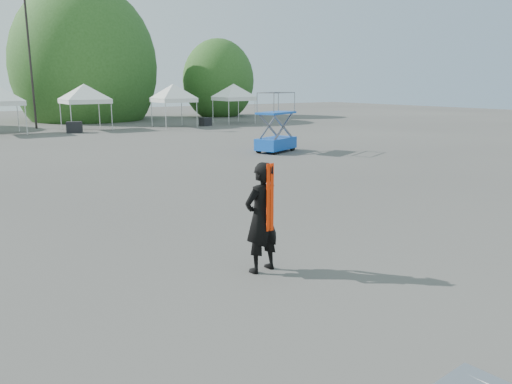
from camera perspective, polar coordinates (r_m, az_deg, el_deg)
ground at (r=10.61m, az=-5.28°, el=-6.28°), size 120.00×120.00×0.00m
light_pole_east at (r=41.60m, az=-24.46°, el=14.22°), size 0.60×0.25×9.80m
tree_mid_e at (r=49.78m, az=-18.96°, el=13.37°), size 5.12×5.12×7.79m
tree_far_e at (r=53.10m, az=-4.33°, el=12.57°), size 3.84×3.84×5.84m
tent_f at (r=39.05m, az=-19.07°, el=11.21°), size 4.36×4.36×3.88m
tent_g at (r=40.00m, az=-9.44°, el=11.71°), size 4.00×4.00×3.88m
tent_h at (r=43.27m, az=-2.58°, el=11.90°), size 3.99×3.99×3.88m
man at (r=8.96m, az=0.63°, el=-2.94°), size 0.79×0.58×2.02m
scissor_lift at (r=24.98m, az=2.31°, el=7.97°), size 2.53×1.90×2.94m
crate_mid at (r=37.08m, az=-20.04°, el=6.97°), size 1.21×1.09×0.77m
crate_east at (r=40.92m, az=-5.80°, el=8.00°), size 0.97×0.83×0.66m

